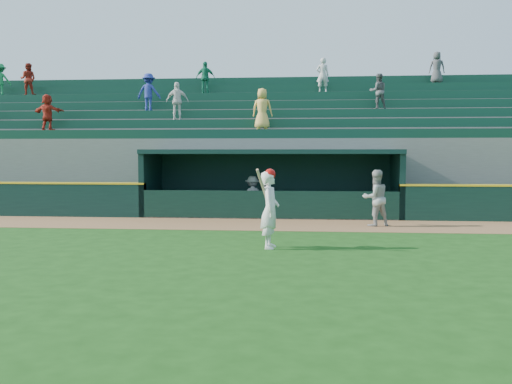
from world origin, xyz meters
TOP-DOWN VIEW (x-y plane):
  - ground at (0.00, 0.00)m, footprint 120.00×120.00m
  - warning_track at (0.00, 4.90)m, footprint 40.00×3.00m
  - dugout_player_front at (3.51, 4.90)m, footprint 1.07×0.96m
  - dugout_player_inside at (-0.70, 7.60)m, footprint 1.04×0.72m
  - dugout at (0.00, 8.00)m, footprint 9.40×2.80m
  - stands at (-0.04, 12.56)m, footprint 34.50×6.28m
  - batter_at_plate at (0.46, 0.39)m, footprint 0.55×0.81m

SIDE VIEW (x-z plane):
  - ground at x=0.00m, z-range 0.00..0.00m
  - warning_track at x=0.00m, z-range 0.00..0.01m
  - dugout_player_inside at x=-0.70m, z-range 0.00..1.48m
  - dugout_player_front at x=3.51m, z-range 0.00..1.80m
  - batter_at_plate at x=0.46m, z-range -0.01..1.97m
  - dugout at x=0.00m, z-range 0.13..2.59m
  - stands at x=-0.04m, z-range -1.08..5.89m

